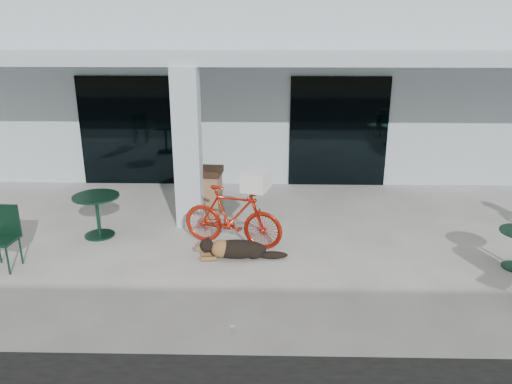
{
  "coord_description": "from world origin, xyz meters",
  "views": [
    {
      "loc": [
        0.05,
        -7.15,
        3.86
      ],
      "look_at": [
        -0.15,
        1.35,
        1.0
      ],
      "focal_mm": 35.0,
      "sensor_mm": 36.0,
      "label": 1
    }
  ],
  "objects_px": {
    "trash_receptacle": "(208,192)",
    "dog": "(238,248)",
    "bicycle": "(233,217)",
    "cafe_chair_near": "(1,239)",
    "cafe_table_near": "(98,216)"
  },
  "relations": [
    {
      "from": "trash_receptacle",
      "to": "dog",
      "type": "bearing_deg",
      "value": -70.34
    },
    {
      "from": "cafe_table_near",
      "to": "cafe_chair_near",
      "type": "distance_m",
      "value": 1.8
    },
    {
      "from": "dog",
      "to": "cafe_table_near",
      "type": "relative_size",
      "value": 1.33
    },
    {
      "from": "bicycle",
      "to": "dog",
      "type": "distance_m",
      "value": 0.67
    },
    {
      "from": "dog",
      "to": "cafe_chair_near",
      "type": "bearing_deg",
      "value": -178.56
    },
    {
      "from": "cafe_table_near",
      "to": "cafe_chair_near",
      "type": "xyz_separation_m",
      "value": [
        -1.14,
        -1.38,
        0.12
      ]
    },
    {
      "from": "bicycle",
      "to": "trash_receptacle",
      "type": "xyz_separation_m",
      "value": [
        -0.63,
        1.56,
        -0.05
      ]
    },
    {
      "from": "bicycle",
      "to": "trash_receptacle",
      "type": "height_order",
      "value": "bicycle"
    },
    {
      "from": "cafe_chair_near",
      "to": "bicycle",
      "type": "bearing_deg",
      "value": 19.34
    },
    {
      "from": "bicycle",
      "to": "cafe_table_near",
      "type": "distance_m",
      "value": 2.62
    },
    {
      "from": "bicycle",
      "to": "dog",
      "type": "height_order",
      "value": "bicycle"
    },
    {
      "from": "cafe_chair_near",
      "to": "trash_receptacle",
      "type": "height_order",
      "value": "cafe_chair_near"
    },
    {
      "from": "bicycle",
      "to": "cafe_chair_near",
      "type": "height_order",
      "value": "bicycle"
    },
    {
      "from": "cafe_table_near",
      "to": "trash_receptacle",
      "type": "distance_m",
      "value": 2.3
    },
    {
      "from": "cafe_table_near",
      "to": "dog",
      "type": "bearing_deg",
      "value": -18.61
    }
  ]
}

